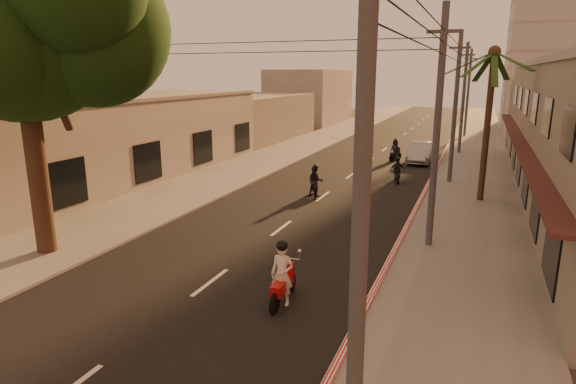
% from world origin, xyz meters
% --- Properties ---
extents(ground, '(160.00, 160.00, 0.00)m').
position_xyz_m(ground, '(0.00, 0.00, 0.00)').
color(ground, '#383023').
rests_on(ground, ground).
extents(road, '(10.00, 140.00, 0.02)m').
position_xyz_m(road, '(0.00, 20.00, 0.01)').
color(road, black).
rests_on(road, ground).
extents(sidewalk_right, '(5.00, 140.00, 0.12)m').
position_xyz_m(sidewalk_right, '(7.50, 20.00, 0.06)').
color(sidewalk_right, slate).
rests_on(sidewalk_right, ground).
extents(sidewalk_left, '(5.00, 140.00, 0.12)m').
position_xyz_m(sidewalk_left, '(-7.50, 20.00, 0.06)').
color(sidewalk_left, slate).
rests_on(sidewalk_left, ground).
extents(curb_stripe, '(0.20, 60.00, 0.20)m').
position_xyz_m(curb_stripe, '(5.10, 15.00, 0.10)').
color(curb_stripe, red).
rests_on(curb_stripe, ground).
extents(left_building, '(8.20, 24.20, 5.20)m').
position_xyz_m(left_building, '(-13.98, 14.00, 2.60)').
color(left_building, '#AAA39A').
rests_on(left_building, ground).
extents(distant_tower, '(12.10, 12.10, 28.00)m').
position_xyz_m(distant_tower, '(16.00, 56.00, 14.00)').
color(distant_tower, '#B7B5B2').
rests_on(distant_tower, ground).
extents(broadleaf_tree, '(9.60, 8.70, 12.10)m').
position_xyz_m(broadleaf_tree, '(-6.61, 2.14, 8.48)').
color(broadleaf_tree, black).
rests_on(broadleaf_tree, ground).
extents(palm_tree, '(5.00, 5.00, 8.20)m').
position_xyz_m(palm_tree, '(8.00, 16.00, 7.15)').
color(palm_tree, black).
rests_on(palm_tree, ground).
extents(utility_poles, '(1.20, 48.26, 9.00)m').
position_xyz_m(utility_poles, '(6.20, 20.00, 6.54)').
color(utility_poles, '#38383A').
rests_on(utility_poles, ground).
extents(filler_right, '(8.00, 14.00, 6.00)m').
position_xyz_m(filler_right, '(14.00, 45.00, 3.00)').
color(filler_right, '#AAA39A').
rests_on(filler_right, ground).
extents(filler_left_near, '(8.00, 14.00, 4.40)m').
position_xyz_m(filler_left_near, '(-14.00, 34.00, 2.20)').
color(filler_left_near, '#AAA39A').
rests_on(filler_left_near, ground).
extents(filler_left_far, '(8.00, 14.00, 7.00)m').
position_xyz_m(filler_left_far, '(-14.00, 52.00, 3.50)').
color(filler_left_far, '#AAA39A').
rests_on(filler_left_far, ground).
extents(scooter_red, '(0.76, 2.01, 1.98)m').
position_xyz_m(scooter_red, '(2.72, 1.52, 0.86)').
color(scooter_red, black).
rests_on(scooter_red, ground).
extents(scooter_mid_a, '(1.22, 1.77, 1.80)m').
position_xyz_m(scooter_mid_a, '(-0.40, 13.81, 0.82)').
color(scooter_mid_a, black).
rests_on(scooter_mid_a, ground).
extents(scooter_mid_b, '(1.11, 1.62, 1.64)m').
position_xyz_m(scooter_mid_b, '(3.18, 18.95, 0.75)').
color(scooter_mid_b, black).
rests_on(scooter_mid_b, ground).
extents(scooter_far_a, '(1.12, 1.69, 1.73)m').
position_xyz_m(scooter_far_a, '(1.77, 26.70, 0.79)').
color(scooter_far_a, black).
rests_on(scooter_far_a, ground).
extents(parked_car, '(1.92, 4.74, 1.53)m').
position_xyz_m(parked_car, '(3.75, 26.68, 0.76)').
color(parked_car, '#979A9F').
rests_on(parked_car, ground).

